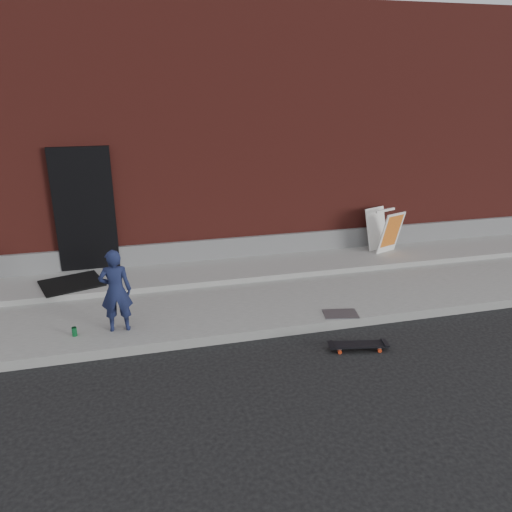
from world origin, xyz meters
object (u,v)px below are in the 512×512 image
object	(u,v)px
pizza_sign	(384,230)
soda_can	(74,332)
child	(116,291)
skateboard	(358,345)

from	to	relation	value
pizza_sign	soda_can	size ratio (longest dim) A/B	6.68
child	pizza_sign	bearing A→B (deg)	-156.45
pizza_sign	soda_can	bearing A→B (deg)	-160.85
skateboard	pizza_sign	distance (m)	3.86
skateboard	pizza_sign	bearing A→B (deg)	57.29
child	skateboard	size ratio (longest dim) A/B	1.47
pizza_sign	skateboard	bearing A→B (deg)	-122.71
skateboard	soda_can	bearing A→B (deg)	163.64
child	soda_can	bearing A→B (deg)	6.25
child	skateboard	world-z (taller)	child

